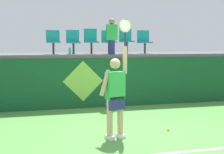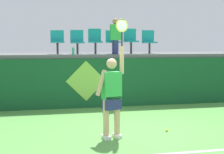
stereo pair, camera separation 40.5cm
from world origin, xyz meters
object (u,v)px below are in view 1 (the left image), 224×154
stadium_chair_2 (91,40)px  stadium_chair_5 (144,41)px  water_bottle (70,51)px  spectator_0 (112,35)px  tennis_player (115,94)px  stadium_chair_1 (73,41)px  stadium_chair_3 (108,40)px  tennis_ball (168,129)px  stadium_chair_0 (53,40)px  stadium_chair_4 (126,39)px

stadium_chair_2 → stadium_chair_5: stadium_chair_2 is taller
water_bottle → spectator_0: (1.39, 0.10, 0.50)m
tennis_player → stadium_chair_1: bearing=94.7°
stadium_chair_3 → tennis_ball: bearing=-83.1°
water_bottle → stadium_chair_3: size_ratio=0.28×
stadium_chair_0 → tennis_ball: bearing=-59.1°
stadium_chair_1 → tennis_player: bearing=-85.3°
stadium_chair_1 → stadium_chair_4: 1.84m
stadium_chair_4 → stadium_chair_5: size_ratio=1.06×
stadium_chair_1 → stadium_chair_0: bearing=-179.7°
stadium_chair_2 → stadium_chair_4: bearing=-0.1°
stadium_chair_0 → tennis_player: bearing=-76.6°
tennis_ball → stadium_chair_5: size_ratio=0.08×
water_bottle → stadium_chair_1: (0.18, 0.55, 0.33)m
tennis_ball → stadium_chair_5: stadium_chair_5 is taller
water_bottle → stadium_chair_2: bearing=35.4°
stadium_chair_0 → stadium_chair_1: bearing=0.3°
stadium_chair_4 → stadium_chair_0: bearing=-179.9°
tennis_player → stadium_chair_4: stadium_chair_4 is taller
tennis_player → water_bottle: 3.73m
spectator_0 → stadium_chair_2: bearing=143.2°
stadium_chair_1 → stadium_chair_2: stadium_chair_2 is taller
stadium_chair_2 → stadium_chair_3: (0.61, -0.01, -0.02)m
water_bottle → stadium_chair_2: (0.78, 0.56, 0.36)m
tennis_player → tennis_ball: bearing=10.7°
stadium_chair_0 → spectator_0: spectator_0 is taller
stadium_chair_2 → stadium_chair_5: 1.90m
tennis_player → water_bottle: tennis_player is taller
water_bottle → stadium_chair_5: stadium_chair_5 is taller
water_bottle → stadium_chair_5: size_ratio=0.27×
stadium_chair_0 → stadium_chair_3: size_ratio=0.98×
tennis_player → stadium_chair_3: size_ratio=3.16×
stadium_chair_5 → stadium_chair_3: bearing=-179.8°
tennis_ball → spectator_0: spectator_0 is taller
stadium_chair_3 → spectator_0: bearing=-90.0°
stadium_chair_0 → spectator_0: size_ratio=0.68×
stadium_chair_2 → water_bottle: bearing=-144.6°
stadium_chair_4 → stadium_chair_3: bearing=-179.6°
water_bottle → stadium_chair_3: bearing=21.6°
tennis_player → stadium_chair_0: (-0.99, 4.15, 1.17)m
tennis_ball → spectator_0: 4.15m
stadium_chair_0 → stadium_chair_5: bearing=0.1°
tennis_ball → water_bottle: 4.21m
stadium_chair_1 → spectator_0: 1.30m
stadium_chair_2 → stadium_chair_4: stadium_chair_4 is taller
tennis_player → stadium_chair_3: 4.40m
water_bottle → stadium_chair_1: size_ratio=0.28×
tennis_player → stadium_chair_2: size_ratio=2.97×
tennis_ball → stadium_chair_5: (0.82, 3.90, 2.10)m
tennis_ball → spectator_0: bearing=97.8°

